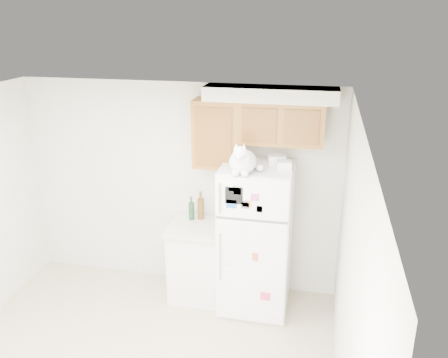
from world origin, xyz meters
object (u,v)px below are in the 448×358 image
(refrigerator, at_px, (256,239))
(bottle_amber, at_px, (201,205))
(cat, at_px, (242,161))
(bottle_green, at_px, (191,208))
(storage_box_front, at_px, (284,165))
(base_counter, at_px, (198,260))
(storage_box_back, at_px, (277,160))

(refrigerator, distance_m, bottle_amber, 0.78)
(cat, relative_size, bottle_amber, 1.46)
(bottle_green, bearing_deg, refrigerator, -14.52)
(storage_box_front, xyz_separation_m, bottle_amber, (-0.97, 0.31, -0.66))
(base_counter, distance_m, bottle_green, 0.62)
(cat, xyz_separation_m, bottle_green, (-0.68, 0.47, -0.77))
(refrigerator, bearing_deg, storage_box_back, 28.76)
(refrigerator, distance_m, storage_box_front, 0.94)
(storage_box_back, relative_size, storage_box_front, 1.20)
(cat, relative_size, storage_box_front, 3.31)
(base_counter, bearing_deg, storage_box_back, 1.93)
(base_counter, relative_size, storage_box_back, 5.11)
(storage_box_front, height_order, bottle_green, storage_box_front)
(storage_box_back, xyz_separation_m, bottle_green, (-0.98, 0.10, -0.69))
(storage_box_back, relative_size, bottle_green, 0.63)
(refrigerator, height_order, cat, cat)
(storage_box_back, distance_m, bottle_amber, 1.11)
(cat, bearing_deg, base_counter, 149.80)
(base_counter, xyz_separation_m, bottle_green, (-0.11, 0.13, 0.60))
(cat, height_order, bottle_green, cat)
(base_counter, distance_m, storage_box_back, 1.56)
(bottle_green, bearing_deg, storage_box_back, -5.97)
(storage_box_front, height_order, bottle_amber, storage_box_front)
(base_counter, bearing_deg, bottle_green, 128.74)
(base_counter, relative_size, bottle_amber, 2.71)
(refrigerator, relative_size, cat, 3.42)
(storage_box_back, bearing_deg, bottle_amber, 156.84)
(storage_box_front, bearing_deg, base_counter, 162.36)
(refrigerator, height_order, storage_box_front, storage_box_front)
(refrigerator, xyz_separation_m, bottle_green, (-0.80, 0.21, 0.21))
(base_counter, height_order, bottle_amber, bottle_amber)
(refrigerator, distance_m, cat, 1.02)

